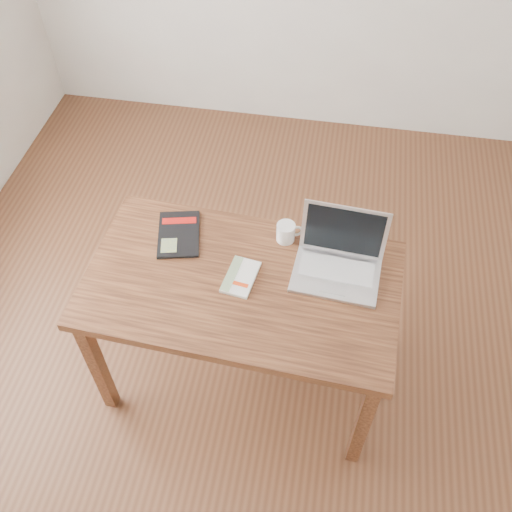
% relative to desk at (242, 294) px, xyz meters
% --- Properties ---
extents(room, '(4.04, 4.04, 2.70)m').
position_rel_desk_xyz_m(room, '(0.11, 0.13, 0.69)').
color(room, '#58321E').
rests_on(room, ground).
extents(desk, '(1.32, 0.81, 0.75)m').
position_rel_desk_xyz_m(desk, '(0.00, 0.00, 0.00)').
color(desk, '#542E19').
rests_on(desk, ground).
extents(white_guidebook, '(0.14, 0.21, 0.02)m').
position_rel_desk_xyz_m(white_guidebook, '(-0.01, 0.01, 0.10)').
color(white_guidebook, silver).
rests_on(white_guidebook, desk).
extents(black_guidebook, '(0.23, 0.30, 0.01)m').
position_rel_desk_xyz_m(black_guidebook, '(-0.32, 0.20, 0.10)').
color(black_guidebook, black).
rests_on(black_guidebook, desk).
extents(laptop, '(0.37, 0.32, 0.25)m').
position_rel_desk_xyz_m(laptop, '(0.38, 0.14, 0.14)').
color(laptop, silver).
rests_on(laptop, desk).
extents(coffee_mug, '(0.11, 0.08, 0.09)m').
position_rel_desk_xyz_m(coffee_mug, '(0.15, 0.26, 0.13)').
color(coffee_mug, white).
rests_on(coffee_mug, desk).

